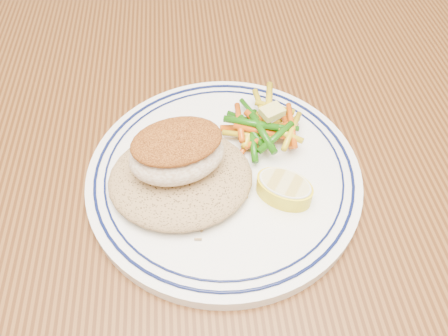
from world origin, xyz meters
TOP-DOWN VIEW (x-y plane):
  - dining_table at (0.00, 0.00)m, footprint 1.50×0.90m
  - plate at (0.02, -0.04)m, footprint 0.29×0.29m
  - rice_pilaf at (-0.02, -0.05)m, footprint 0.15×0.13m
  - fish_fillet at (-0.02, -0.05)m, footprint 0.10×0.08m
  - vegetable_pile at (0.07, 0.01)m, footprint 0.09×0.11m
  - butter_pat at (0.08, 0.01)m, footprint 0.03×0.03m
  - lemon_wedge at (0.08, -0.08)m, footprint 0.07×0.07m

SIDE VIEW (x-z plane):
  - dining_table at x=0.00m, z-range 0.28..1.03m
  - plate at x=0.02m, z-range 0.75..0.77m
  - lemon_wedge at x=0.08m, z-range 0.77..0.79m
  - rice_pilaf at x=-0.02m, z-range 0.77..0.79m
  - vegetable_pile at x=0.07m, z-range 0.76..0.79m
  - butter_pat at x=0.08m, z-range 0.79..0.80m
  - fish_fillet at x=-0.02m, z-range 0.79..0.83m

